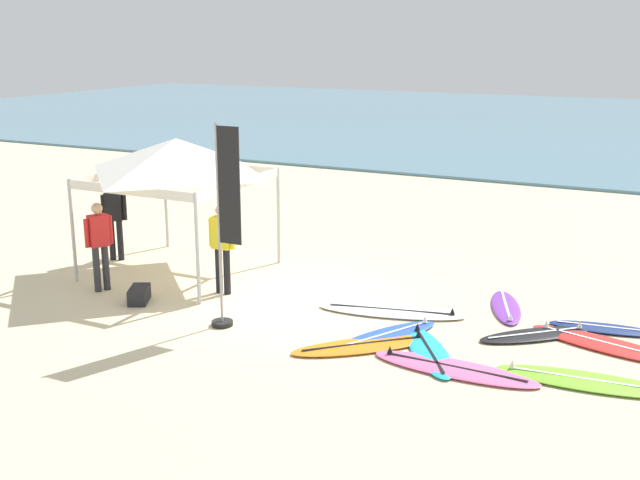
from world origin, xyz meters
The scene contains 18 objects.
ground_plane centered at (0.00, 0.00, 0.00)m, with size 80.00×80.00×0.00m, color beige.
sea centered at (0.00, 31.26, 0.05)m, with size 80.00×36.00×0.10m, color #568499.
canopy_tent centered at (-2.83, 0.63, 2.39)m, with size 3.05×3.05×2.75m.
surfboard_black centered at (4.44, 0.27, 0.04)m, with size 1.82×1.74×0.19m.
surfboard_lime centered at (5.43, -1.18, 0.04)m, with size 2.57×0.89×0.19m.
surfboard_white centered at (1.94, 0.26, 0.04)m, with size 2.68×1.26×0.19m.
surfboard_pink centered at (3.65, -1.60, 0.04)m, with size 2.53×0.76×0.19m.
surfboard_orange centered at (2.11, -1.39, 0.04)m, with size 2.11×2.04×0.19m.
surfboard_purple centered at (3.69, 1.36, 0.04)m, with size 1.05×1.87×0.19m.
surfboard_navy centered at (5.42, 1.07, 0.04)m, with size 1.85×0.73×0.19m.
surfboard_blue centered at (2.29, -0.83, 0.04)m, with size 1.43×2.08×0.19m.
surfboard_red centered at (5.51, 0.34, 0.04)m, with size 2.58×1.28×0.19m.
surfboard_cyan centered at (3.12, -1.17, 0.04)m, with size 1.54×1.99×0.19m.
person_red centered at (-3.45, -1.04, 0.99)m, with size 0.36×0.50×1.71m.
person_black centered at (-4.60, 0.72, 0.99)m, with size 0.51×0.35×1.71m.
person_yellow centered at (-1.30, -0.15, 0.99)m, with size 0.55×0.22×1.71m.
banner_flag centered at (-0.27, -1.57, 1.57)m, with size 0.60×0.36×3.40m.
gear_bag_near_tent centered at (-2.39, -1.26, 0.14)m, with size 0.60×0.32×0.28m, color #232328.
Camera 1 is at (6.62, -11.91, 4.77)m, focal length 44.08 mm.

